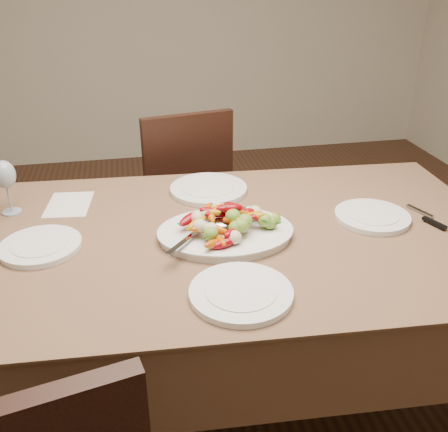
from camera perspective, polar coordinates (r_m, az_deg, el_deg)
name	(u,v)px	position (r m, az deg, el deg)	size (l,w,h in m)	color
dining_table	(224,325)	(1.83, 0.00, -12.39)	(1.84, 1.04, 0.76)	brown
chair_far	(178,196)	(2.55, -5.26, 2.27)	(0.42, 0.42, 0.95)	black
serving_platter	(226,234)	(1.58, 0.18, -2.09)	(0.42, 0.31, 0.02)	white
roasted_vegetables	(226,218)	(1.56, 0.18, -0.26)	(0.34, 0.23, 0.09)	maroon
serving_spoon	(206,231)	(1.53, -2.05, -1.72)	(0.28, 0.06, 0.03)	#9EA0A8
plate_left	(41,246)	(1.62, -20.23, -3.26)	(0.25, 0.25, 0.02)	white
plate_right	(372,217)	(1.77, 16.57, -0.08)	(0.25, 0.25, 0.02)	white
plate_far	(209,189)	(1.91, -1.78, 3.07)	(0.29, 0.29, 0.02)	white
plate_near	(241,293)	(1.32, 1.95, -8.81)	(0.27, 0.27, 0.02)	white
wine_glass	(6,186)	(1.86, -23.60, 3.17)	(0.08, 0.08, 0.20)	#8C99A5
menu_card	(69,204)	(1.89, -17.29, 1.28)	(0.15, 0.21, 0.00)	silver
table_knife	(428,218)	(1.83, 22.24, -0.24)	(0.02, 0.20, 0.01)	#9EA0A8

